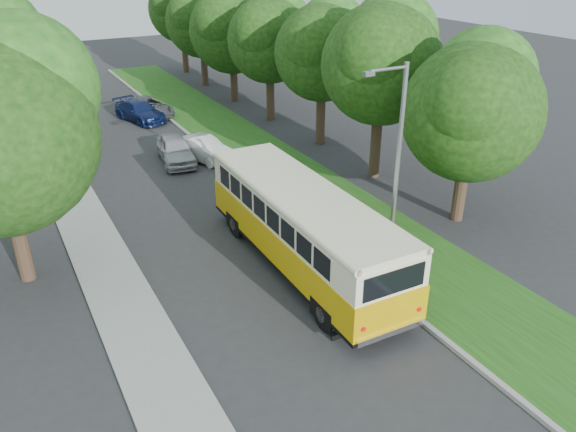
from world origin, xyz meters
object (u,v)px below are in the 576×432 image
car_white (204,149)px  vintage_bus (303,230)px  lamppost_near (395,171)px  car_grey (148,107)px  lamppost_far (43,92)px  car_silver (176,150)px  car_blue (140,111)px

car_white → vintage_bus: bearing=-115.2°
lamppost_near → car_grey: size_ratio=1.68×
lamppost_far → car_white: bearing=-24.2°
car_silver → car_white: size_ratio=1.05×
vintage_bus → car_white: (0.94, 12.89, -0.96)m
lamppost_near → car_white: (-1.37, 15.11, -3.68)m
lamppost_far → vintage_bus: lamppost_far is taller
lamppost_far → car_grey: (7.31, 7.06, -3.45)m
lamppost_near → lamppost_far: size_ratio=1.07×
vintage_bus → car_blue: 22.49m
car_white → car_blue: car_white is taller
vintage_bus → car_blue: size_ratio=2.39×
car_grey → lamppost_near: bearing=-100.1°
car_silver → car_grey: car_silver is taller
car_white → car_blue: 9.63m
lamppost_far → lamppost_near: bearing=-64.3°
car_silver → car_blue: bearing=95.5°
lamppost_far → car_white: (7.54, -3.39, -3.43)m
car_white → car_grey: 10.46m
lamppost_far → car_white: size_ratio=1.80×
lamppost_near → lamppost_far: bearing=115.7°
lamppost_near → car_grey: lamppost_near is taller
lamppost_far → car_silver: lamppost_far is taller
lamppost_near → car_grey: (-1.60, 25.56, -3.71)m
car_silver → car_grey: bearing=91.1°
vintage_bus → car_silver: size_ratio=2.53×
lamppost_near → car_white: lamppost_near is taller
lamppost_near → lamppost_far: 20.53m
lamppost_near → car_white: 15.61m
car_grey → car_silver: bearing=-110.9°
lamppost_near → car_silver: 16.30m
car_blue → car_grey: size_ratio=0.97×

